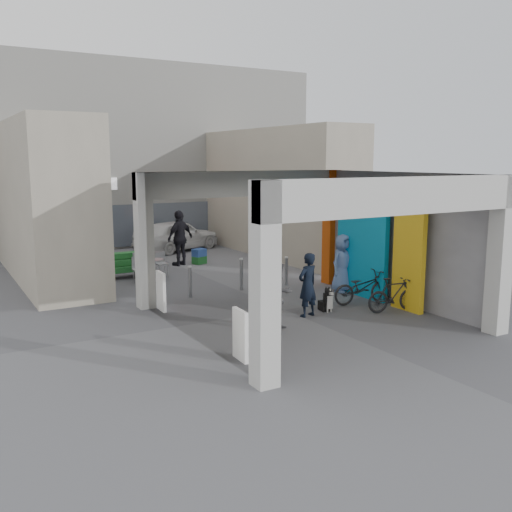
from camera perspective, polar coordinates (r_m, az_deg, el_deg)
ground at (r=14.74m, az=2.86°, el=-5.40°), size 90.00×90.00×0.00m
arcade_canopy at (r=13.95m, az=6.64°, el=3.32°), size 6.40×6.45×6.40m
far_building at (r=27.05m, az=-13.65°, el=9.76°), size 18.00×4.08×8.00m
plaza_bldg_left at (r=19.74m, az=-20.63°, el=5.21°), size 2.00×9.00×5.00m
plaza_bldg_right at (r=23.01m, az=2.15°, el=6.37°), size 2.00×9.00×5.00m
bollard_left at (r=16.05m, az=-6.61°, el=-2.60°), size 0.09×0.09×0.87m
bollard_center at (r=16.83m, az=-1.48°, el=-1.85°), size 0.09×0.09×0.93m
bollard_right at (r=17.52m, az=3.05°, el=-1.52°), size 0.09×0.09×0.86m
advert_board_near at (r=11.03m, az=-1.55°, el=-7.87°), size 0.12×0.55×1.00m
advert_board_far at (r=14.76m, az=-9.46°, el=-3.47°), size 0.12×0.55×1.00m
cafe_set at (r=18.69m, az=-10.76°, el=-1.41°), size 1.35×1.09×0.81m
produce_stand at (r=19.12m, az=-12.86°, el=-1.15°), size 1.21×0.66×0.80m
crate_stack at (r=21.13m, az=-5.70°, el=-0.03°), size 0.54×0.48×0.56m
border_collie at (r=14.65m, az=7.07°, el=-4.51°), size 0.24×0.47×0.65m
man_with_dog at (r=14.00m, az=5.18°, el=-2.89°), size 0.64×0.49×1.58m
man_back_turned at (r=12.87m, az=2.21°, el=-3.97°), size 0.87×0.73×1.59m
man_elderly at (r=16.71m, az=8.66°, el=-0.72°), size 0.91×0.67×1.69m
man_crates at (r=20.81m, az=-7.61°, el=1.79°), size 1.27×0.91×2.01m
bicycle_front at (r=15.50m, az=10.58°, el=-3.10°), size 1.76×0.82×0.89m
bicycle_rear at (r=14.85m, az=13.63°, el=-3.78°), size 1.53×0.70×0.89m
white_van at (r=24.28m, az=-7.95°, el=2.09°), size 4.15×2.75×1.31m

